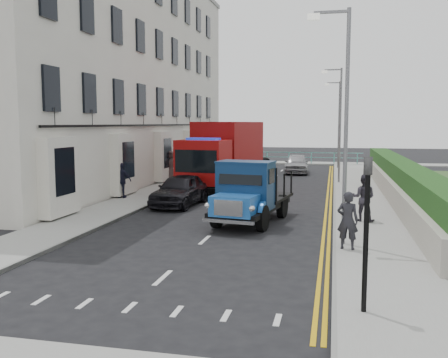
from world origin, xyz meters
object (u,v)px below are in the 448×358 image
bedford_lorry (247,196)px  pedestrian_east_near (348,220)px  lamp_far (337,120)px  red_lorry (224,154)px  parked_car_front (180,190)px  lamp_mid (338,118)px  lamp_near (342,114)px

bedford_lorry → pedestrian_east_near: (3.49, -3.27, -0.11)m
lamp_far → red_lorry: 15.70m
lamp_far → parked_car_front: lamp_far is taller
red_lorry → pedestrian_east_near: 13.92m
parked_car_front → pedestrian_east_near: bearing=-40.1°
lamp_mid → parked_car_front: size_ratio=1.67×
lamp_far → bedford_lorry: 23.80m
lamp_near → lamp_mid: same height
lamp_mid → pedestrian_east_near: bearing=-89.2°
parked_car_front → pedestrian_east_near: 9.99m
lamp_far → parked_car_front: (-6.97, -19.72, -3.28)m
lamp_near → pedestrian_east_near: lamp_near is taller
lamp_near → red_lorry: lamp_near is taller
lamp_near → bedford_lorry: lamp_near is taller
lamp_mid → red_lorry: (-6.13, -4.32, -1.98)m
red_lorry → parked_car_front: 5.62m
bedford_lorry → pedestrian_east_near: size_ratio=3.06×
lamp_far → pedestrian_east_near: (0.22, -26.66, -3.04)m
red_lorry → parked_car_front: bearing=-90.5°
bedford_lorry → pedestrian_east_near: 4.78m
lamp_far → parked_car_front: size_ratio=1.67×
bedford_lorry → parked_car_front: bedford_lorry is taller
lamp_near → red_lorry: size_ratio=0.93×
red_lorry → bedford_lorry: bearing=-64.1°
pedestrian_east_near → lamp_far: bearing=-79.7°
bedford_lorry → red_lorry: bearing=116.4°
pedestrian_east_near → lamp_near: bearing=-61.5°
lamp_near → red_lorry: bearing=117.7°
lamp_near → parked_car_front: (-6.97, 6.28, -3.28)m
lamp_far → red_lorry: size_ratio=0.93×
lamp_mid → pedestrian_east_near: lamp_mid is taller
lamp_mid → red_lorry: size_ratio=0.93×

